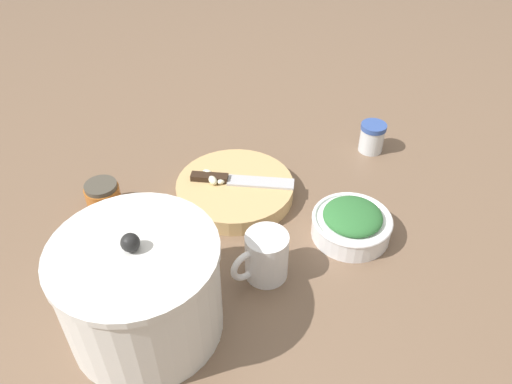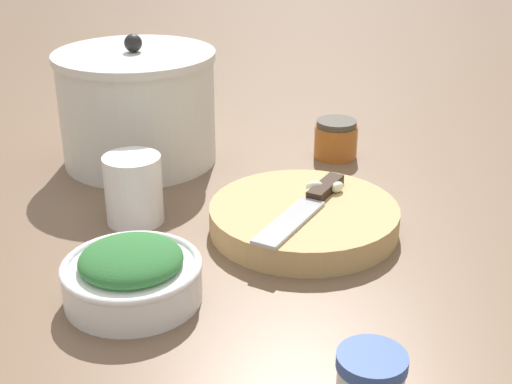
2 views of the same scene
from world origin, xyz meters
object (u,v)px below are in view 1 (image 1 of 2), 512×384
garlic_cloves (213,178)px  coffee_mug (265,257)px  spice_jar (372,137)px  stock_pot (141,289)px  honey_jar (103,197)px  cutting_board (235,189)px  chef_knife (236,180)px  herb_bowl (352,223)px

garlic_cloves → coffee_mug: 0.25m
spice_jar → stock_pot: bearing=40.1°
honey_jar → stock_pot: (-0.10, 0.31, 0.06)m
stock_pot → cutting_board: bearing=-119.6°
chef_knife → spice_jar: 0.36m
honey_jar → stock_pot: 0.33m
spice_jar → coffee_mug: size_ratio=0.67×
cutting_board → stock_pot: (0.18, 0.31, 0.07)m
chef_knife → coffee_mug: 0.24m
honey_jar → stock_pot: bearing=107.7°
garlic_cloves → coffee_mug: coffee_mug is taller
chef_knife → stock_pot: (0.18, 0.32, 0.05)m
cutting_board → stock_pot: bearing=60.4°
chef_knife → spice_jar: spice_jar is taller
garlic_cloves → herb_bowl: (-0.26, 0.16, -0.01)m
chef_knife → coffee_mug: (-0.03, 0.23, 0.01)m
chef_knife → spice_jar: bearing=123.6°
cutting_board → stock_pot: size_ratio=0.99×
herb_bowl → honey_jar: bearing=-16.8°
honey_jar → cutting_board: bearing=-179.5°
cutting_board → coffee_mug: 0.23m
herb_bowl → coffee_mug: (0.18, 0.08, 0.02)m
herb_bowl → cutting_board: bearing=-35.1°
herb_bowl → honey_jar: herb_bowl is taller
spice_jar → coffee_mug: bearing=48.7°
honey_jar → stock_pot: size_ratio=0.28×
garlic_cloves → herb_bowl: herb_bowl is taller
coffee_mug → honey_jar: 0.38m
chef_knife → herb_bowl: bearing=67.6°
honey_jar → spice_jar: bearing=-168.1°
chef_knife → herb_bowl: herb_bowl is taller
cutting_board → chef_knife: chef_knife is taller
chef_knife → herb_bowl: size_ratio=1.41×
cutting_board → spice_jar: size_ratio=3.47×
garlic_cloves → spice_jar: spice_jar is taller
chef_knife → stock_pot: size_ratio=0.87×
chef_knife → garlic_cloves: garlic_cloves is taller
spice_jar → honey_jar: 0.63m
chef_knife → garlic_cloves: 0.05m
chef_knife → cutting_board: bearing=-12.5°
spice_jar → chef_knife: bearing=19.7°
chef_knife → honey_jar: (0.28, 0.01, -0.01)m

